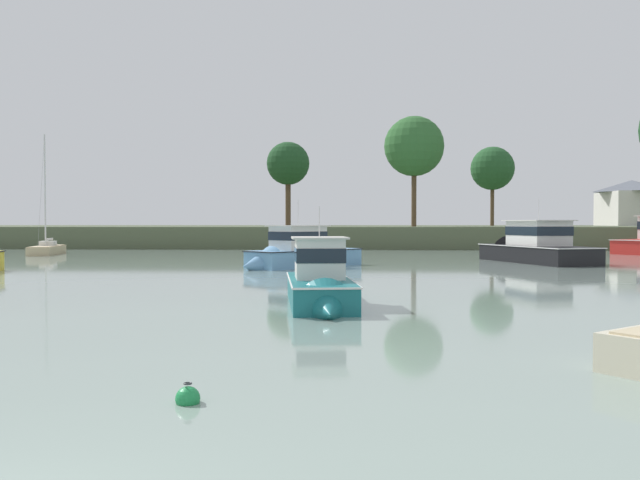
% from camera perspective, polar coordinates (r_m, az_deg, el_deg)
% --- Properties ---
extents(far_shore_bank, '(171.39, 59.32, 2.15)m').
position_cam_1_polar(far_shore_bank, '(91.87, 0.85, 0.57)').
color(far_shore_bank, '#4C563D').
rests_on(far_shore_bank, ground).
extents(cruiser_skyblue, '(7.18, 7.82, 4.68)m').
position_cam_1_polar(cruiser_skyblue, '(37.36, -2.18, -1.51)').
color(cruiser_skyblue, '#669ECC').
rests_on(cruiser_skyblue, ground).
extents(cruiser_black, '(6.16, 10.76, 5.26)m').
position_cam_1_polar(cruiser_black, '(45.03, 17.58, -0.99)').
color(cruiser_black, black).
rests_on(cruiser_black, ground).
extents(cruiser_teal, '(2.60, 6.65, 3.67)m').
position_cam_1_polar(cruiser_teal, '(19.79, 0.07, -4.50)').
color(cruiser_teal, '#196B70').
rests_on(cruiser_teal, ground).
extents(sailboat_sand, '(3.02, 6.34, 10.03)m').
position_cam_1_polar(sailboat_sand, '(57.04, -22.58, -0.96)').
color(sailboat_sand, tan).
rests_on(sailboat_sand, ground).
extents(mooring_buoy_green, '(0.35, 0.35, 0.40)m').
position_cam_1_polar(mooring_buoy_green, '(9.60, -11.39, -13.33)').
color(mooring_buoy_green, '#1E8C47').
rests_on(mooring_buoy_green, ground).
extents(shore_tree_center_right, '(6.10, 6.10, 11.14)m').
position_cam_1_polar(shore_tree_center_right, '(96.14, 14.73, 6.01)').
color(shore_tree_center_right, brown).
rests_on(shore_tree_center_right, far_shore_bank).
extents(shore_tree_far_left, '(6.13, 6.13, 11.97)m').
position_cam_1_polar(shore_tree_far_left, '(94.47, -2.79, 6.59)').
color(shore_tree_far_left, brown).
rests_on(shore_tree_far_left, far_shore_bank).
extents(shore_tree_left_mid, '(6.35, 6.35, 11.69)m').
position_cam_1_polar(shore_tree_left_mid, '(70.94, 8.16, 8.02)').
color(shore_tree_left_mid, brown).
rests_on(shore_tree_left_mid, far_shore_bank).
extents(cottage_hillside, '(8.10, 10.21, 6.62)m').
position_cam_1_polar(cottage_hillside, '(105.88, 25.41, 2.98)').
color(cottage_hillside, silver).
rests_on(cottage_hillside, far_shore_bank).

